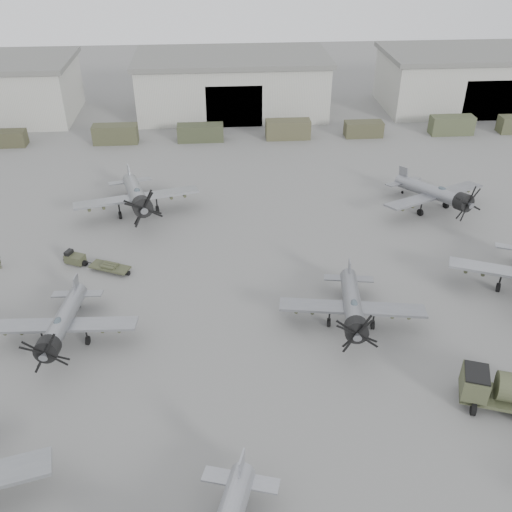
{
  "coord_description": "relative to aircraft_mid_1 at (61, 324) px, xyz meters",
  "views": [
    {
      "loc": [
        -2.78,
        -25.56,
        29.1
      ],
      "look_at": [
        0.27,
        15.88,
        2.5
      ],
      "focal_mm": 40.0,
      "sensor_mm": 36.0,
      "label": 1
    }
  ],
  "objects": [
    {
      "name": "ground",
      "position": [
        14.81,
        -8.27,
        -2.02
      ],
      "size": [
        220.0,
        220.0,
        0.0
      ],
      "primitive_type": "plane",
      "color": "slate",
      "rests_on": "ground"
    },
    {
      "name": "support_truck_2",
      "position": [
        -1.64,
        41.73,
        -0.75
      ],
      "size": [
        6.02,
        2.2,
        2.53
      ],
      "primitive_type": "cube",
      "color": "#3E3F29",
      "rests_on": "ground"
    },
    {
      "name": "support_truck_4",
      "position": [
        22.04,
        41.73,
        -0.72
      ],
      "size": [
        6.15,
        2.2,
        2.61
      ],
      "primitive_type": "cube",
      "color": "#48462F",
      "rests_on": "ground"
    },
    {
      "name": "tug_trailer",
      "position": [
        -0.14,
        10.87,
        -1.54
      ],
      "size": [
        6.34,
        3.71,
        1.29
      ],
      "rotation": [
        0.0,
        0.0,
        -0.42
      ],
      "color": "#3B3E28",
      "rests_on": "ground"
    },
    {
      "name": "aircraft_far_0",
      "position": [
        3.57,
        20.31,
        0.36
      ],
      "size": [
        13.16,
        11.85,
        5.24
      ],
      "rotation": [
        0.0,
        0.0,
        0.25
      ],
      "color": "gray",
      "rests_on": "ground"
    },
    {
      "name": "support_truck_6",
      "position": [
        45.35,
        41.73,
        -0.73
      ],
      "size": [
        6.05,
        2.2,
        2.58
      ],
      "primitive_type": "cube",
      "color": "#42492F",
      "rests_on": "ground"
    },
    {
      "name": "hangar_right",
      "position": [
        52.81,
        53.69,
        2.35
      ],
      "size": [
        29.0,
        14.8,
        8.7
      ],
      "color": "#AEAEA3",
      "rests_on": "ground"
    },
    {
      "name": "aircraft_mid_1",
      "position": [
        0.0,
        0.0,
        0.0
      ],
      "size": [
        11.08,
        9.97,
        4.44
      ],
      "rotation": [
        0.0,
        0.0,
        -0.04
      ],
      "color": "gray",
      "rests_on": "ground"
    },
    {
      "name": "support_truck_3",
      "position": [
        9.91,
        41.73,
        -0.87
      ],
      "size": [
        6.31,
        2.2,
        2.29
      ],
      "primitive_type": "cube",
      "color": "#383D28",
      "rests_on": "ground"
    },
    {
      "name": "aircraft_far_1",
      "position": [
        35.11,
        18.88,
        0.17
      ],
      "size": [
        11.8,
        10.69,
        4.82
      ],
      "rotation": [
        0.0,
        0.0,
        0.41
      ],
      "color": "gray",
      "rests_on": "ground"
    },
    {
      "name": "support_truck_5",
      "position": [
        32.73,
        41.73,
        -0.97
      ],
      "size": [
        5.29,
        2.2,
        2.1
      ],
      "primitive_type": "cube",
      "color": "#403F2A",
      "rests_on": "ground"
    },
    {
      "name": "support_truck_1",
      "position": [
        -16.29,
        41.73,
        -0.97
      ],
      "size": [
        5.34,
        2.2,
        2.09
      ],
      "primitive_type": "cube",
      "color": "#3B3A26",
      "rests_on": "ground"
    },
    {
      "name": "aircraft_mid_2",
      "position": [
        22.05,
        0.43,
        0.06
      ],
      "size": [
        11.49,
        10.34,
        4.56
      ],
      "rotation": [
        0.0,
        0.0,
        -0.16
      ],
      "color": "gray",
      "rests_on": "ground"
    },
    {
      "name": "hangar_center",
      "position": [
        14.81,
        53.69,
        2.35
      ],
      "size": [
        29.0,
        14.8,
        8.7
      ],
      "color": "#AEAEA3",
      "rests_on": "ground"
    }
  ]
}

